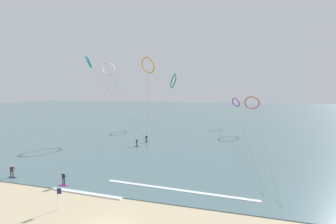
{
  "coord_description": "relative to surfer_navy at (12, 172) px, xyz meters",
  "views": [
    {
      "loc": [
        9.06,
        -14.51,
        11.94
      ],
      "look_at": [
        0.0,
        21.02,
        8.28
      ],
      "focal_mm": 22.58,
      "sensor_mm": 36.0,
      "label": 1
    }
  ],
  "objects": [
    {
      "name": "sea_water",
      "position": [
        18.65,
        98.71,
        -0.78
      ],
      "size": [
        400.0,
        200.0,
        0.08
      ],
      "primitive_type": "cube",
      "color": "slate",
      "rests_on": "ground"
    },
    {
      "name": "surfer_navy",
      "position": [
        0.0,
        0.0,
        0.0
      ],
      "size": [
        1.4,
        0.62,
        1.7
      ],
      "rotation": [
        0.0,
        0.0,
        4.55
      ],
      "color": "navy",
      "rests_on": "ground"
    },
    {
      "name": "surfer_cobalt",
      "position": [
        10.96,
        23.54,
        0.0
      ],
      "size": [
        1.4,
        0.69,
        1.7
      ],
      "rotation": [
        0.0,
        0.0,
        1.15
      ],
      "color": "#2647B7",
      "rests_on": "ground"
    },
    {
      "name": "surfer_magenta",
      "position": [
        8.62,
        -0.27,
        0.0
      ],
      "size": [
        1.4,
        0.61,
        1.7
      ],
      "rotation": [
        0.0,
        0.0,
        6.12
      ],
      "color": "#CC288E",
      "rests_on": "ground"
    },
    {
      "name": "surfer_charcoal",
      "position": [
        10.28,
        19.43,
        0.0
      ],
      "size": [
        1.4,
        0.73,
        1.7
      ],
      "rotation": [
        0.0,
        0.0,
        2.24
      ],
      "color": "black",
      "rests_on": "ground"
    },
    {
      "name": "kite_coral",
      "position": [
        36.01,
        41.69,
        7.8
      ],
      "size": [
        4.63,
        43.18,
        10.6
      ],
      "rotation": [
        0.0,
        0.0,
        2.87
      ],
      "color": "#EA7260",
      "rests_on": "ground"
    },
    {
      "name": "kite_violet",
      "position": [
        32.28,
        51.64,
        7.33
      ],
      "size": [
        3.45,
        51.61,
        9.73
      ],
      "rotation": [
        0.0,
        0.0,
        2.27
      ],
      "color": "purple",
      "rests_on": "ground"
    },
    {
      "name": "kite_emerald",
      "position": [
        11.49,
        49.11,
        14.52
      ],
      "size": [
        4.08,
        28.35,
        17.94
      ],
      "rotation": [
        0.0,
        0.0,
        5.2
      ],
      "color": "#199351",
      "rests_on": "ground"
    },
    {
      "name": "kite_ivory",
      "position": [
        1.63,
        23.46,
        16.27
      ],
      "size": [
        10.91,
        3.24,
        18.72
      ],
      "rotation": [
        0.0,
        0.0,
        0.83
      ],
      "color": "silver",
      "rests_on": "ground"
    },
    {
      "name": "kite_amber",
      "position": [
        8.21,
        32.78,
        18.0
      ],
      "size": [
        5.28,
        11.21,
        20.98
      ],
      "rotation": [
        0.0,
        0.0,
        2.7
      ],
      "color": "orange",
      "rests_on": "ground"
    },
    {
      "name": "kite_teal",
      "position": [
        -7.53,
        29.38,
        18.95
      ],
      "size": [
        20.03,
        7.81,
        21.48
      ],
      "rotation": [
        0.0,
        0.0,
        1.99
      ],
      "color": "teal",
      "rests_on": "ground"
    },
    {
      "name": "beach_flag",
      "position": [
        12.05,
        -4.95,
        0.74
      ],
      "size": [
        0.47,
        0.13,
        2.33
      ],
      "color": "silver",
      "rests_on": "ground"
    },
    {
      "name": "wave_crest_near",
      "position": [
        12.47,
        -1.38,
        -0.76
      ],
      "size": [
        9.51,
        0.73,
        0.12
      ],
      "primitive_type": "cube",
      "rotation": [
        0.0,
        0.0,
        -0.02
      ],
      "color": "white",
      "rests_on": "ground"
    },
    {
      "name": "wave_crest_mid",
      "position": [
        22.82,
        2.0,
        -0.76
      ],
      "size": [
        18.65,
        1.27,
        0.12
      ],
      "primitive_type": "cube",
      "rotation": [
        0.0,
        0.0,
        -0.04
      ],
      "color": "white",
      "rests_on": "ground"
    }
  ]
}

